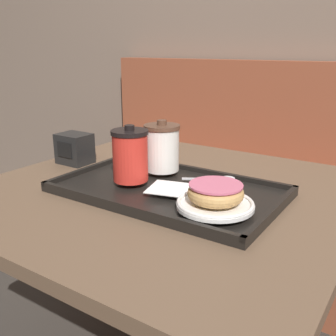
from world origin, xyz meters
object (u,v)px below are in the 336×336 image
(spoon, at_px, (221,178))
(napkin_dispenser, at_px, (74,149))
(coffee_cup_rear, at_px, (162,147))
(donut_chocolate_glazed, at_px, (216,192))
(coffee_cup_front, at_px, (130,155))

(spoon, relative_size, napkin_dispenser, 1.25)
(coffee_cup_rear, xyz_separation_m, spoon, (0.17, 0.01, -0.06))
(spoon, xyz_separation_m, napkin_dispenser, (-0.47, -0.04, 0.02))
(coffee_cup_rear, height_order, donut_chocolate_glazed, coffee_cup_rear)
(coffee_cup_front, distance_m, coffee_cup_rear, 0.11)
(coffee_cup_rear, height_order, napkin_dispenser, coffee_cup_rear)
(coffee_cup_rear, distance_m, donut_chocolate_glazed, 0.28)
(spoon, distance_m, napkin_dispenser, 0.47)
(coffee_cup_front, distance_m, napkin_dispenser, 0.30)
(donut_chocolate_glazed, bearing_deg, coffee_cup_rear, 147.43)
(donut_chocolate_glazed, bearing_deg, coffee_cup_front, 171.25)
(coffee_cup_rear, relative_size, donut_chocolate_glazed, 1.17)
(coffee_cup_front, height_order, coffee_cup_rear, coffee_cup_front)
(coffee_cup_rear, bearing_deg, spoon, 3.18)
(coffee_cup_front, xyz_separation_m, donut_chocolate_glazed, (0.25, -0.04, -0.03))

